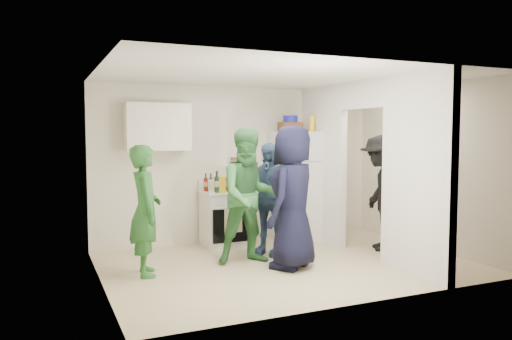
{
  "coord_description": "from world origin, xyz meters",
  "views": [
    {
      "loc": [
        -3.04,
        -5.87,
        1.75
      ],
      "look_at": [
        -0.29,
        0.4,
        1.25
      ],
      "focal_mm": 35.0,
      "sensor_mm": 36.0,
      "label": 1
    }
  ],
  "objects_px": {
    "yellow_cup_stack_top": "(312,124)",
    "fridge": "(297,186)",
    "person_nook": "(381,192)",
    "blue_bowl": "(290,119)",
    "stove": "(226,219)",
    "person_navy": "(293,197)",
    "person_denim": "(269,199)",
    "wicker_basket": "(290,127)",
    "person_green_center": "(250,196)",
    "person_green_left": "(145,210)"
  },
  "relations": [
    {
      "from": "yellow_cup_stack_top",
      "to": "fridge",
      "type": "bearing_deg",
      "value": 155.56
    },
    {
      "from": "person_nook",
      "to": "blue_bowl",
      "type": "bearing_deg",
      "value": -116.45
    },
    {
      "from": "stove",
      "to": "blue_bowl",
      "type": "bearing_deg",
      "value": 1.01
    },
    {
      "from": "yellow_cup_stack_top",
      "to": "person_navy",
      "type": "distance_m",
      "value": 2.05
    },
    {
      "from": "person_denim",
      "to": "person_navy",
      "type": "bearing_deg",
      "value": -42.07
    },
    {
      "from": "blue_bowl",
      "to": "person_nook",
      "type": "height_order",
      "value": "blue_bowl"
    },
    {
      "from": "yellow_cup_stack_top",
      "to": "wicker_basket",
      "type": "bearing_deg",
      "value": 154.89
    },
    {
      "from": "fridge",
      "to": "blue_bowl",
      "type": "height_order",
      "value": "blue_bowl"
    },
    {
      "from": "person_navy",
      "to": "fridge",
      "type": "bearing_deg",
      "value": -157.48
    },
    {
      "from": "fridge",
      "to": "yellow_cup_stack_top",
      "type": "bearing_deg",
      "value": -24.44
    },
    {
      "from": "blue_bowl",
      "to": "person_green_center",
      "type": "distance_m",
      "value": 1.95
    },
    {
      "from": "person_navy",
      "to": "person_nook",
      "type": "height_order",
      "value": "person_navy"
    },
    {
      "from": "fridge",
      "to": "person_navy",
      "type": "distance_m",
      "value": 1.77
    },
    {
      "from": "wicker_basket",
      "to": "person_green_left",
      "type": "xyz_separation_m",
      "value": [
        -2.6,
        -1.14,
        -1.05
      ]
    },
    {
      "from": "person_green_left",
      "to": "person_navy",
      "type": "bearing_deg",
      "value": -98.2
    },
    {
      "from": "fridge",
      "to": "person_green_left",
      "type": "bearing_deg",
      "value": -158.03
    },
    {
      "from": "yellow_cup_stack_top",
      "to": "person_nook",
      "type": "distance_m",
      "value": 1.59
    },
    {
      "from": "wicker_basket",
      "to": "person_green_left",
      "type": "height_order",
      "value": "wicker_basket"
    },
    {
      "from": "yellow_cup_stack_top",
      "to": "person_nook",
      "type": "relative_size",
      "value": 0.14
    },
    {
      "from": "wicker_basket",
      "to": "person_green_left",
      "type": "distance_m",
      "value": 3.03
    },
    {
      "from": "person_green_center",
      "to": "person_navy",
      "type": "xyz_separation_m",
      "value": [
        0.41,
        -0.47,
        0.02
      ]
    },
    {
      "from": "yellow_cup_stack_top",
      "to": "person_green_left",
      "type": "bearing_deg",
      "value": -161.28
    },
    {
      "from": "wicker_basket",
      "to": "yellow_cup_stack_top",
      "type": "bearing_deg",
      "value": -25.11
    },
    {
      "from": "wicker_basket",
      "to": "blue_bowl",
      "type": "distance_m",
      "value": 0.13
    },
    {
      "from": "stove",
      "to": "person_navy",
      "type": "height_order",
      "value": "person_navy"
    },
    {
      "from": "fridge",
      "to": "wicker_basket",
      "type": "height_order",
      "value": "wicker_basket"
    },
    {
      "from": "wicker_basket",
      "to": "person_denim",
      "type": "height_order",
      "value": "wicker_basket"
    },
    {
      "from": "stove",
      "to": "person_denim",
      "type": "distance_m",
      "value": 0.95
    },
    {
      "from": "person_green_left",
      "to": "person_navy",
      "type": "xyz_separation_m",
      "value": [
        1.82,
        -0.44,
        0.12
      ]
    },
    {
      "from": "blue_bowl",
      "to": "person_navy",
      "type": "bearing_deg",
      "value": -116.38
    },
    {
      "from": "wicker_basket",
      "to": "person_green_center",
      "type": "bearing_deg",
      "value": -137.01
    },
    {
      "from": "wicker_basket",
      "to": "person_denim",
      "type": "distance_m",
      "value": 1.52
    },
    {
      "from": "person_navy",
      "to": "blue_bowl",
      "type": "bearing_deg",
      "value": -153.85
    },
    {
      "from": "person_green_left",
      "to": "person_green_center",
      "type": "xyz_separation_m",
      "value": [
        1.41,
        0.03,
        0.1
      ]
    },
    {
      "from": "wicker_basket",
      "to": "person_denim",
      "type": "xyz_separation_m",
      "value": [
        -0.76,
        -0.8,
        -1.05
      ]
    },
    {
      "from": "person_green_center",
      "to": "stove",
      "type": "bearing_deg",
      "value": 92.91
    },
    {
      "from": "stove",
      "to": "wicker_basket",
      "type": "height_order",
      "value": "wicker_basket"
    },
    {
      "from": "yellow_cup_stack_top",
      "to": "person_green_left",
      "type": "height_order",
      "value": "yellow_cup_stack_top"
    },
    {
      "from": "person_nook",
      "to": "stove",
      "type": "bearing_deg",
      "value": -93.83
    },
    {
      "from": "person_green_center",
      "to": "yellow_cup_stack_top",
      "type": "bearing_deg",
      "value": 37.95
    },
    {
      "from": "fridge",
      "to": "person_green_center",
      "type": "distance_m",
      "value": 1.67
    },
    {
      "from": "blue_bowl",
      "to": "person_green_left",
      "type": "distance_m",
      "value": 3.08
    },
    {
      "from": "wicker_basket",
      "to": "yellow_cup_stack_top",
      "type": "relative_size",
      "value": 1.4
    },
    {
      "from": "stove",
      "to": "fridge",
      "type": "bearing_deg",
      "value": -1.39
    },
    {
      "from": "fridge",
      "to": "person_green_left",
      "type": "height_order",
      "value": "fridge"
    },
    {
      "from": "person_navy",
      "to": "person_nook",
      "type": "xyz_separation_m",
      "value": [
        1.71,
        0.39,
        -0.06
      ]
    },
    {
      "from": "person_nook",
      "to": "person_green_center",
      "type": "bearing_deg",
      "value": -66.5
    },
    {
      "from": "person_denim",
      "to": "stove",
      "type": "bearing_deg",
      "value": 164.93
    },
    {
      "from": "person_green_center",
      "to": "person_nook",
      "type": "xyz_separation_m",
      "value": [
        2.11,
        -0.08,
        -0.05
      ]
    },
    {
      "from": "blue_bowl",
      "to": "wicker_basket",
      "type": "bearing_deg",
      "value": 0.0
    }
  ]
}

